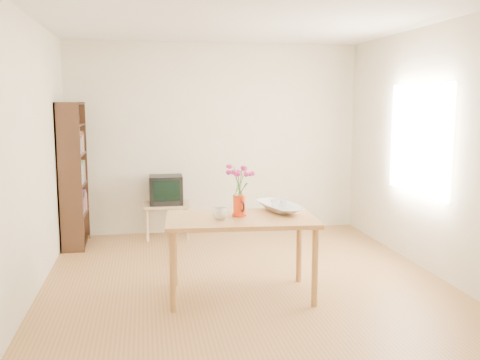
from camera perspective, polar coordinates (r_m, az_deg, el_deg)
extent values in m
plane|color=olive|center=(5.48, 0.56, -10.86)|extent=(4.50, 4.50, 0.00)
plane|color=white|center=(5.24, 0.60, 17.10)|extent=(4.50, 4.50, 0.00)
plane|color=beige|center=(7.42, -2.66, 4.44)|extent=(4.00, 0.00, 4.00)
plane|color=beige|center=(3.04, 8.49, -1.25)|extent=(4.00, 0.00, 4.00)
plane|color=beige|center=(5.22, -21.57, 2.23)|extent=(0.00, 4.50, 4.50)
plane|color=beige|center=(5.91, 20.04, 2.96)|extent=(0.00, 4.50, 4.50)
plane|color=white|center=(6.15, 18.53, 4.16)|extent=(0.00, 1.30, 1.30)
cube|color=#9D6835|center=(4.93, 0.10, -4.22)|extent=(1.42, 0.88, 0.04)
cylinder|color=#9D6835|center=(4.68, -7.18, -9.72)|extent=(0.06, 0.06, 0.71)
cylinder|color=#9D6835|center=(4.82, 7.99, -9.23)|extent=(0.06, 0.06, 0.71)
cylinder|color=#9D6835|center=(5.32, -7.03, -7.52)|extent=(0.06, 0.06, 0.71)
cylinder|color=#9D6835|center=(5.43, 6.32, -7.16)|extent=(0.06, 0.06, 0.71)
cube|color=tan|center=(7.19, -7.86, -2.62)|extent=(0.60, 0.45, 0.03)
cylinder|color=tan|center=(7.05, -9.88, -4.80)|extent=(0.04, 0.04, 0.43)
cylinder|color=tan|center=(7.07, -5.65, -4.68)|extent=(0.04, 0.04, 0.43)
cylinder|color=tan|center=(7.41, -9.90, -4.16)|extent=(0.04, 0.04, 0.43)
cylinder|color=tan|center=(7.43, -5.88, -4.04)|extent=(0.04, 0.04, 0.43)
cube|color=black|center=(6.62, -17.73, 0.11)|extent=(0.28, 0.02, 1.80)
cube|color=black|center=(7.28, -17.05, 0.85)|extent=(0.28, 0.03, 1.80)
cube|color=black|center=(6.97, -18.45, 0.47)|extent=(0.02, 0.70, 1.80)
cube|color=black|center=(7.11, -17.07, -6.38)|extent=(0.27, 0.65, 0.02)
cube|color=black|center=(7.03, -17.20, -3.54)|extent=(0.27, 0.65, 0.02)
cube|color=black|center=(6.97, -17.33, -0.48)|extent=(0.27, 0.65, 0.02)
cube|color=black|center=(6.92, -17.47, 2.63)|extent=(0.27, 0.65, 0.02)
cube|color=black|center=(6.90, -17.60, 5.61)|extent=(0.27, 0.65, 0.02)
cube|color=black|center=(6.89, -17.69, 7.76)|extent=(0.27, 0.65, 0.02)
cylinder|color=red|center=(4.96, -0.08, -2.80)|extent=(0.11, 0.11, 0.19)
cylinder|color=red|center=(4.97, -0.08, -3.73)|extent=(0.13, 0.13, 0.02)
cylinder|color=red|center=(4.94, -0.08, -1.68)|extent=(0.12, 0.12, 0.01)
cone|color=red|center=(4.89, -0.08, -2.06)|extent=(0.06, 0.07, 0.06)
torus|color=black|center=(5.03, -0.07, -2.54)|extent=(0.03, 0.10, 0.10)
imported|color=white|center=(4.84, -2.14, -3.58)|extent=(0.17, 0.17, 0.11)
imported|color=white|center=(5.18, 4.23, -1.03)|extent=(0.53, 0.53, 0.42)
imported|color=white|center=(5.18, 3.79, -1.47)|extent=(0.11, 0.11, 0.07)
imported|color=white|center=(5.22, 4.65, -1.47)|extent=(0.07, 0.07, 0.06)
cube|color=black|center=(7.15, -7.89, -1.03)|extent=(0.44, 0.40, 0.38)
cube|color=black|center=(7.22, -7.92, -0.78)|extent=(0.31, 0.22, 0.26)
cube|color=black|center=(6.95, -7.83, -1.13)|extent=(0.34, 0.02, 0.26)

